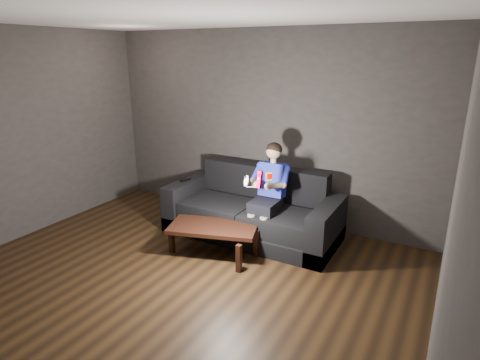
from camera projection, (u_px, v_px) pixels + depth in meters
The scene contains 10 objects.
floor at pixel (152, 299), 4.04m from camera, with size 5.00×5.00×0.00m, color black.
back_wall at pixel (263, 127), 5.71m from camera, with size 5.00×0.04×2.70m, color #34312E.
right_wall at pixel (450, 226), 2.47m from camera, with size 0.04×5.00×2.70m, color #34312E.
ceiling at pixel (130, 9), 3.22m from camera, with size 5.00×5.00×0.02m, color silver.
sofa at pixel (253, 214), 5.39m from camera, with size 2.30×0.99×0.89m.
child at pixel (269, 185), 5.08m from camera, with size 0.49×0.60×1.20m.
wii_remote_red at pixel (259, 179), 4.58m from camera, with size 0.06×0.08×0.20m.
nunchuk_white at pixel (246, 181), 4.68m from camera, with size 0.08×0.10×0.14m.
wii_remote_black at pixel (186, 180), 5.70m from camera, with size 0.08×0.16×0.03m.
coffee_table at pixel (213, 229), 4.84m from camera, with size 1.15×0.81×0.38m.
Camera 1 is at (2.47, -2.61, 2.37)m, focal length 30.00 mm.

